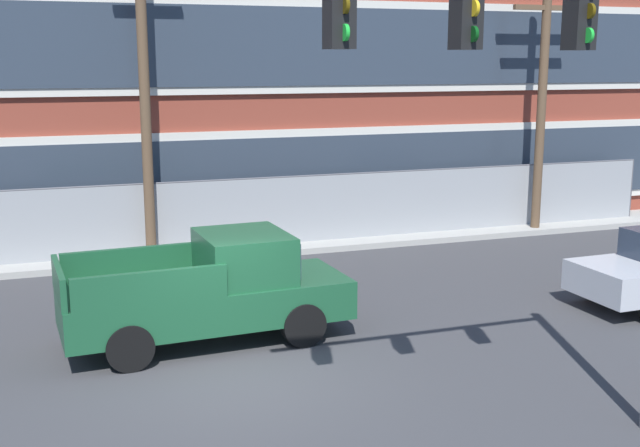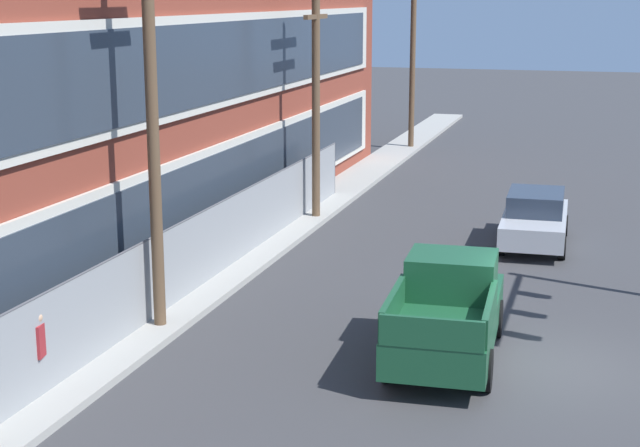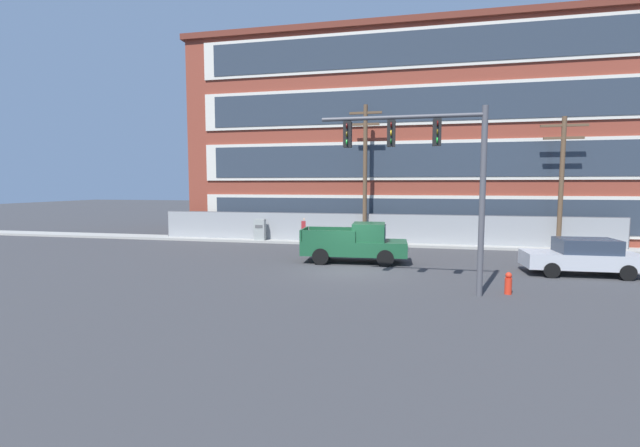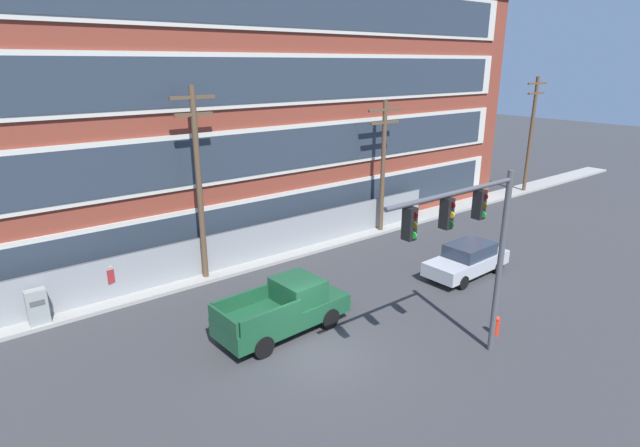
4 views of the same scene
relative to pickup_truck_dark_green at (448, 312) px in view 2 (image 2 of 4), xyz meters
The scene contains 9 objects.
ground_plane 2.27m from the pickup_truck_dark_green, 89.59° to the right, with size 160.00×160.00×0.00m, color #38383A.
sidewalk_building_side 6.60m from the pickup_truck_dark_green, 89.87° to the left, with size 80.00×1.71×0.16m, color #9E9B93.
chain_link_fence 6.55m from the pickup_truck_dark_green, 88.10° to the left, with size 29.18×0.06×1.99m.
pickup_truck_dark_green is the anchor object (origin of this frame).
sedan_silver 9.80m from the pickup_truck_dark_green, ahead, with size 4.60×1.97×1.56m.
utility_pole_near_corner 7.32m from the pickup_truck_dark_green, 92.60° to the left, with size 2.02×0.26×8.79m.
utility_pole_midblock 12.99m from the pickup_truck_dark_green, 29.02° to the left, with size 2.50×0.26×7.68m.
utility_pole_far_east 27.63m from the pickup_truck_dark_green, 12.98° to the left, with size 2.42×0.26×8.72m.
pedestrian_near_cabinet 7.92m from the pickup_truck_dark_green, 123.18° to the left, with size 0.44×0.31×1.69m.
Camera 2 is at (-18.69, -0.83, 7.11)m, focal length 55.00 mm.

